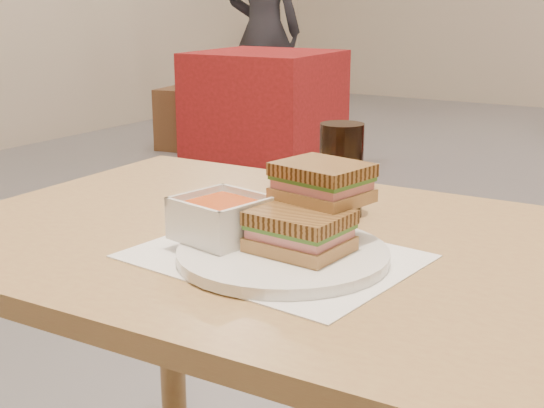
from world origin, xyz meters
The scene contains 11 objects.
main_table centered at (0.08, -1.92, 0.64)m, with size 1.22×0.73×0.75m.
tray_liner centered at (0.02, -2.00, 0.75)m, with size 0.37×0.30×0.00m.
plate centered at (0.03, -2.01, 0.76)m, with size 0.27×0.27×0.01m.
soup_bowl centered at (-0.06, -2.02, 0.79)m, with size 0.12×0.12×0.06m.
panini_lower centered at (0.06, -2.01, 0.79)m, with size 0.12×0.11×0.05m.
panini_upper centered at (0.05, -1.94, 0.84)m, with size 0.13×0.11×0.05m.
cola_glass centered at (0.00, -1.79, 0.82)m, with size 0.07×0.07×0.14m.
bg_table_0 centered at (-2.12, 1.33, 0.37)m, with size 0.88×0.88×0.74m.
bg_chair_0l centered at (-2.87, 1.48, 0.22)m, with size 0.45×0.45×0.44m.
bg_chair_0r centered at (-2.07, 1.28, 0.21)m, with size 0.40×0.40×0.41m.
patron_a centered at (-2.78, 2.35, 0.81)m, with size 0.69×0.56×1.62m.
Camera 1 is at (0.50, -2.78, 1.08)m, focal length 49.21 mm.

